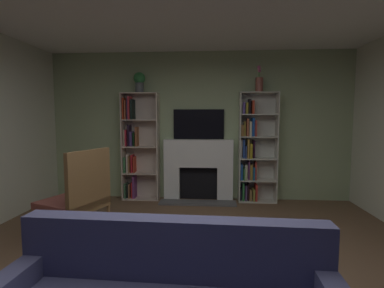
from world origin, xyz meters
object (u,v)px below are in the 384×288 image
(fireplace, at_px, (198,168))
(potted_plant, at_px, (139,81))
(tv, at_px, (199,124))
(armchair, at_px, (78,196))
(bookshelf_left, at_px, (137,147))
(vase_with_flowers, at_px, (259,83))
(bookshelf_right, at_px, (253,150))
(coffee_table, at_px, (179,260))

(fireplace, height_order, potted_plant, potted_plant)
(tv, bearing_deg, armchair, -126.08)
(fireplace, xyz_separation_m, bookshelf_left, (-1.14, 0.01, 0.39))
(vase_with_flowers, bearing_deg, bookshelf_right, 150.96)
(bookshelf_left, distance_m, potted_plant, 1.19)
(fireplace, xyz_separation_m, vase_with_flowers, (1.06, -0.04, 1.52))
(vase_with_flowers, xyz_separation_m, armchair, (-2.46, -1.80, -1.57))
(tv, height_order, vase_with_flowers, vase_with_flowers)
(bookshelf_right, bearing_deg, armchair, -142.26)
(bookshelf_right, height_order, coffee_table, bookshelf_right)
(bookshelf_right, bearing_deg, tv, 175.51)
(fireplace, distance_m, bookshelf_left, 1.20)
(bookshelf_left, bearing_deg, armchair, -98.01)
(bookshelf_left, height_order, vase_with_flowers, vase_with_flowers)
(armchair, bearing_deg, vase_with_flowers, 36.23)
(tv, height_order, bookshelf_left, bookshelf_left)
(tv, xyz_separation_m, coffee_table, (-0.01, -3.07, -1.03))
(fireplace, xyz_separation_m, coffee_table, (-0.01, -2.99, -0.23))
(armchair, bearing_deg, bookshelf_right, 37.74)
(potted_plant, bearing_deg, coffee_table, -70.40)
(bookshelf_left, relative_size, vase_with_flowers, 4.27)
(bookshelf_right, distance_m, coffee_table, 3.20)
(vase_with_flowers, relative_size, armchair, 0.41)
(potted_plant, bearing_deg, bookshelf_left, 146.22)
(armchair, xyz_separation_m, coffee_table, (1.39, -1.15, -0.18))
(coffee_table, bearing_deg, vase_with_flowers, 70.08)
(fireplace, bearing_deg, bookshelf_left, 179.28)
(bookshelf_right, distance_m, vase_with_flowers, 1.19)
(bookshelf_right, bearing_deg, coffee_table, -108.35)
(bookshelf_left, xyz_separation_m, potted_plant, (0.08, -0.05, 1.18))
(fireplace, bearing_deg, vase_with_flowers, -2.07)
(bookshelf_left, xyz_separation_m, bookshelf_right, (2.12, -0.01, -0.05))
(tv, relative_size, vase_with_flowers, 2.01)
(fireplace, relative_size, coffee_table, 1.40)
(fireplace, bearing_deg, armchair, -127.27)
(vase_with_flowers, height_order, armchair, vase_with_flowers)
(vase_with_flowers, distance_m, armchair, 3.43)
(bookshelf_left, xyz_separation_m, vase_with_flowers, (2.20, -0.05, 1.14))
(fireplace, height_order, armchair, armchair)
(bookshelf_left, distance_m, vase_with_flowers, 2.47)
(armchair, relative_size, coffee_table, 1.17)
(bookshelf_right, distance_m, potted_plant, 2.39)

